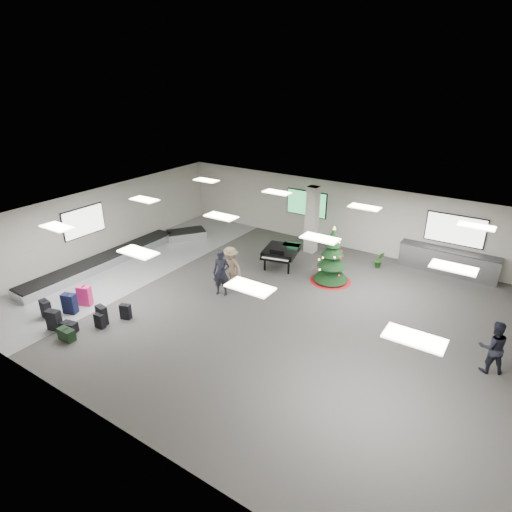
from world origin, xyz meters
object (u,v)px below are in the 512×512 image
Objects in this scene: pink_suitcase at (85,296)px; potted_plant_left at (379,260)px; traveler_bench at (493,347)px; christmas_tree at (332,263)px; grand_piano at (281,252)px; baggage_carousel at (122,255)px; service_counter at (448,262)px; traveler_b at (230,268)px; traveler_a at (221,273)px.

potted_plant_left is at bearing 27.33° from pink_suitcase.
christmas_tree is at bearing -49.74° from traveler_bench.
pink_suitcase is at bearing -135.74° from grand_piano.
christmas_tree is (6.83, 6.86, 0.46)m from pink_suitcase.
pink_suitcase is at bearing -58.90° from baggage_carousel.
service_counter is 1.99× the size of grand_piano.
pink_suitcase is 1.02× the size of potted_plant_left.
traveler_b is at bearing -130.34° from potted_plant_left.
traveler_b is at bearing -116.74° from grand_piano.
traveler_b reaches higher than potted_plant_left.
christmas_tree reaches higher than service_counter.
traveler_a is at bearing -126.98° from potted_plant_left.
traveler_a is 2.39× the size of potted_plant_left.
pink_suitcase is 0.32× the size of christmas_tree.
potted_plant_left is (4.33, 5.75, -0.53)m from traveler_a.
christmas_tree is at bearing -117.61° from potted_plant_left.
pink_suitcase is (2.15, -3.56, 0.17)m from baggage_carousel.
christmas_tree is 2.45m from grand_piano.
traveler_a is 9.35m from traveler_bench.
pink_suitcase reaches higher than baggage_carousel.
christmas_tree is at bearing 23.61° from pink_suitcase.
traveler_bench is (9.33, 0.58, -0.09)m from traveler_a.
traveler_bench is (8.69, -2.85, 0.10)m from grand_piano.
christmas_tree reaches higher than baggage_carousel.
traveler_b is 1.07× the size of traveler_bench.
service_counter is 1.66× the size of christmas_tree.
traveler_bench reaches higher than pink_suitcase.
traveler_bench is at bearing -24.10° from christmas_tree.
service_counter is 2.84m from potted_plant_left.
service_counter reaches higher than grand_piano.
potted_plant_left is (8.07, 9.23, 0.00)m from pink_suitcase.
traveler_bench reaches higher than grand_piano.
christmas_tree reaches higher than traveler_a.
service_counter is (12.84, 6.73, 0.33)m from baggage_carousel.
grand_piano reaches higher than baggage_carousel.
pink_suitcase is at bearing -8.38° from traveler_bench.
baggage_carousel is 5.52× the size of traveler_b.
traveler_bench reaches higher than potted_plant_left.
baggage_carousel is 4.16m from pink_suitcase.
service_counter is at bearing 46.36° from traveler_b.
traveler_a is 7.21m from potted_plant_left.
christmas_tree is 1.20× the size of grand_piano.
traveler_b is (-6.98, -6.19, 0.33)m from service_counter.
baggage_carousel is at bearing -159.84° from christmas_tree.
traveler_bench is at bearing -69.09° from service_counter.
traveler_a is at bearing -22.09° from traveler_bench.
service_counter is at bearing 14.85° from grand_piano.
traveler_a is at bearing -132.46° from christmas_tree.
traveler_b is 9.36m from traveler_bench.
service_counter is 5.29× the size of potted_plant_left.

